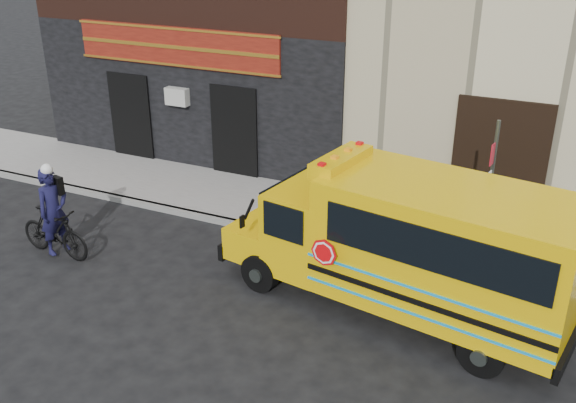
% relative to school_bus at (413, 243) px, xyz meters
% --- Properties ---
extents(ground, '(120.00, 120.00, 0.00)m').
position_rel_school_bus_xyz_m(ground, '(-3.17, -0.74, -1.51)').
color(ground, black).
rests_on(ground, ground).
extents(curb, '(40.00, 0.20, 0.15)m').
position_rel_school_bus_xyz_m(curb, '(-3.17, 1.86, -1.43)').
color(curb, gray).
rests_on(curb, ground).
extents(sidewalk, '(40.00, 3.00, 0.15)m').
position_rel_school_bus_xyz_m(sidewalk, '(-3.17, 3.36, -1.43)').
color(sidewalk, slate).
rests_on(sidewalk, ground).
extents(school_bus, '(7.16, 3.25, 2.92)m').
position_rel_school_bus_xyz_m(school_bus, '(0.00, 0.00, 0.00)').
color(school_bus, black).
rests_on(school_bus, ground).
extents(sign_pole, '(0.08, 0.30, 3.47)m').
position_rel_school_bus_xyz_m(sign_pole, '(1.00, 1.87, 0.39)').
color(sign_pole, '#3A413D').
rests_on(sign_pole, ground).
extents(bicycle, '(1.94, 0.64, 1.15)m').
position_rel_school_bus_xyz_m(bicycle, '(-7.77, -1.10, -0.93)').
color(bicycle, black).
rests_on(bicycle, ground).
extents(cyclist, '(0.61, 0.81, 2.00)m').
position_rel_school_bus_xyz_m(cyclist, '(-7.79, -1.01, -0.51)').
color(cyclist, '#121133').
rests_on(cyclist, ground).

